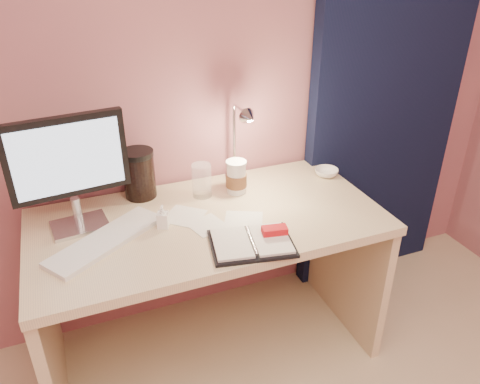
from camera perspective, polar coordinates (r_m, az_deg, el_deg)
name	(u,v)px	position (r m, az deg, el deg)	size (l,w,h in m)	color
room	(374,76)	(2.40, 16.01, 13.43)	(3.50, 3.50, 3.50)	#C6B28E
desk	(205,253)	(2.07, -4.28, -7.48)	(1.40, 0.70, 0.73)	tan
monitor	(68,164)	(1.80, -20.23, 3.22)	(0.43, 0.17, 0.45)	silver
keyboard	(106,240)	(1.80, -15.99, -5.65)	(0.47, 0.14, 0.02)	silver
planner	(254,242)	(1.72, 1.66, -6.06)	(0.34, 0.28, 0.05)	black
paper_a	(207,225)	(1.84, -4.02, -4.05)	(0.13, 0.13, 0.00)	silver
paper_b	(243,221)	(1.86, 0.43, -3.56)	(0.15, 0.15, 0.00)	silver
paper_c	(184,216)	(1.90, -6.81, -2.94)	(0.14, 0.14, 0.00)	silver
coffee_cup	(236,178)	(2.04, -0.46, 1.76)	(0.09, 0.09, 0.15)	white
clear_cup	(202,181)	(2.01, -4.69, 1.40)	(0.08, 0.08, 0.15)	white
bowl	(326,172)	(2.24, 10.49, 2.36)	(0.11, 0.11, 0.03)	silver
lotion_bottle	(163,217)	(1.82, -9.41, -2.97)	(0.04, 0.04, 0.09)	white
dark_jar	(139,176)	(2.04, -12.18, 1.89)	(0.13, 0.13, 0.19)	black
desk_lamp	(241,138)	(2.02, 0.08, 6.62)	(0.09, 0.23, 0.38)	silver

